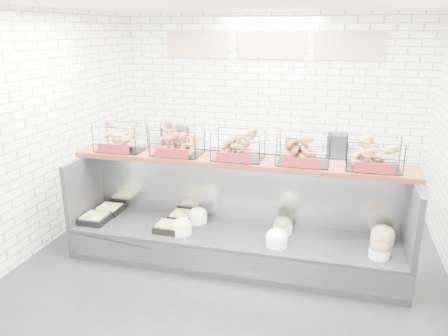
# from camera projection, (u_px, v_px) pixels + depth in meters

# --- Properties ---
(ground) EXTENTS (5.50, 5.50, 0.00)m
(ground) POSITION_uv_depth(u_px,v_px,m) (227.00, 274.00, 5.11)
(ground) COLOR black
(ground) RESTS_ON ground
(room_shell) EXTENTS (5.02, 5.51, 3.01)m
(room_shell) POSITION_uv_depth(u_px,v_px,m) (240.00, 91.00, 5.05)
(room_shell) COLOR white
(room_shell) RESTS_ON ground
(display_case) EXTENTS (4.00, 0.90, 1.20)m
(display_case) POSITION_uv_depth(u_px,v_px,m) (234.00, 236.00, 5.33)
(display_case) COLOR black
(display_case) RESTS_ON ground
(bagel_shelf) EXTENTS (4.10, 0.50, 0.40)m
(bagel_shelf) POSITION_uv_depth(u_px,v_px,m) (238.00, 148.00, 5.17)
(bagel_shelf) COLOR #3F1B0D
(bagel_shelf) RESTS_ON display_case
(prep_counter) EXTENTS (4.00, 0.60, 1.20)m
(prep_counter) POSITION_uv_depth(u_px,v_px,m) (263.00, 173.00, 7.22)
(prep_counter) COLOR #93969B
(prep_counter) RESTS_ON ground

